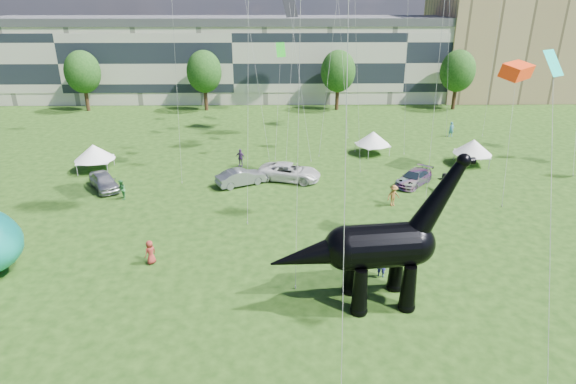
{
  "coord_description": "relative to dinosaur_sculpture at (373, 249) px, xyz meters",
  "views": [
    {
      "loc": [
        -0.81,
        -20.13,
        16.7
      ],
      "look_at": [
        -0.31,
        8.0,
        5.0
      ],
      "focal_mm": 30.0,
      "sensor_mm": 36.0,
      "label": 1
    }
  ],
  "objects": [
    {
      "name": "gazebo_left",
      "position": [
        -23.78,
        22.75,
        -1.55
      ],
      "size": [
        4.28,
        4.28,
        2.73
      ],
      "rotation": [
        0.0,
        0.0,
        0.1
      ],
      "color": "white",
      "rests_on": "ground"
    },
    {
      "name": "tree_far_left",
      "position": [
        -34.36,
        49.65,
        2.82
      ],
      "size": [
        5.2,
        5.2,
        9.44
      ],
      "color": "#382314",
      "rests_on": "ground"
    },
    {
      "name": "car_white",
      "position": [
        -4.25,
        19.69,
        -2.65
      ],
      "size": [
        6.45,
        4.27,
        1.65
      ],
      "primitive_type": "imported",
      "rotation": [
        0.0,
        0.0,
        1.29
      ],
      "color": "silver",
      "rests_on": "ground"
    },
    {
      "name": "tree_mid_left",
      "position": [
        -16.36,
        49.65,
        2.82
      ],
      "size": [
        5.2,
        5.2,
        9.44
      ],
      "color": "#382314",
      "rests_on": "ground"
    },
    {
      "name": "tree_mid_right",
      "position": [
        3.64,
        49.65,
        2.82
      ],
      "size": [
        5.2,
        5.2,
        9.44
      ],
      "color": "#382314",
      "rests_on": "ground"
    },
    {
      "name": "car_grey",
      "position": [
        -8.8,
        18.48,
        -2.7
      ],
      "size": [
        4.91,
        3.66,
        1.55
      ],
      "primitive_type": "imported",
      "rotation": [
        0.0,
        0.0,
        2.06
      ],
      "color": "gray",
      "rests_on": "ground"
    },
    {
      "name": "apartment_block",
      "position": [
        35.64,
        61.65,
        7.53
      ],
      "size": [
        28.0,
        18.0,
        22.0
      ],
      "primitive_type": "cube",
      "color": "tan",
      "rests_on": "ground"
    },
    {
      "name": "dinosaur_sculpture",
      "position": [
        0.0,
        0.0,
        0.0
      ],
      "size": [
        11.29,
        3.41,
        9.19
      ],
      "rotation": [
        0.0,
        0.0,
        0.11
      ],
      "color": "black",
      "rests_on": "ground"
    },
    {
      "name": "ground",
      "position": [
        -4.36,
        -3.35,
        -3.47
      ],
      "size": [
        220.0,
        220.0,
        0.0
      ],
      "primitive_type": "plane",
      "color": "#16330C",
      "rests_on": "ground"
    },
    {
      "name": "visitors",
      "position": [
        -1.28,
        12.51,
        -2.58
      ],
      "size": [
        36.02,
        48.56,
        1.87
      ],
      "color": "#2F7539",
      "rests_on": "ground"
    },
    {
      "name": "gazebo_far",
      "position": [
        14.89,
        23.96,
        -1.58
      ],
      "size": [
        4.28,
        4.28,
        2.7
      ],
      "rotation": [
        0.0,
        0.0,
        -0.11
      ],
      "color": "silver",
      "rests_on": "ground"
    },
    {
      "name": "terrace_row",
      "position": [
        -12.36,
        58.65,
        2.53
      ],
      "size": [
        78.0,
        11.0,
        12.0
      ],
      "primitive_type": "cube",
      "color": "beige",
      "rests_on": "ground"
    },
    {
      "name": "gazebo_near",
      "position": [
        5.13,
        27.6,
        -1.65
      ],
      "size": [
        4.84,
        4.84,
        2.59
      ],
      "rotation": [
        0.0,
        0.0,
        0.39
      ],
      "color": "white",
      "rests_on": "ground"
    },
    {
      "name": "car_silver",
      "position": [
        -21.25,
        17.66,
        -2.68
      ],
      "size": [
        4.11,
        4.89,
        1.58
      ],
      "primitive_type": "imported",
      "rotation": [
        0.0,
        0.0,
        0.58
      ],
      "color": "#A2A2A7",
      "rests_on": "ground"
    },
    {
      "name": "tree_far_right",
      "position": [
        21.64,
        49.65,
        2.82
      ],
      "size": [
        5.2,
        5.2,
        9.44
      ],
      "color": "#382314",
      "rests_on": "ground"
    },
    {
      "name": "car_dark",
      "position": [
        7.37,
        18.28,
        -2.78
      ],
      "size": [
        4.57,
        4.83,
        1.37
      ],
      "primitive_type": "imported",
      "rotation": [
        0.0,
        0.0,
        -0.72
      ],
      "color": "#595960",
      "rests_on": "ground"
    }
  ]
}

